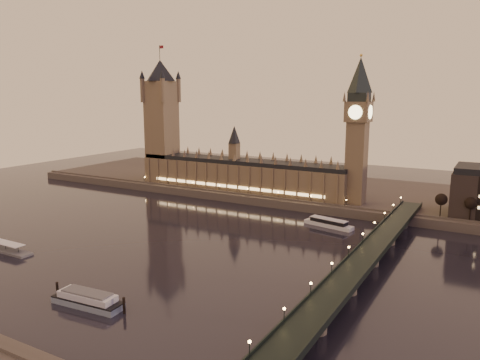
% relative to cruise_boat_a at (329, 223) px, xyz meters
% --- Properties ---
extents(ground, '(700.00, 700.00, 0.00)m').
position_rel_cruise_boat_a_xyz_m(ground, '(-51.18, -73.73, -2.31)').
color(ground, black).
rests_on(ground, ground).
extents(far_embankment, '(560.00, 130.00, 6.00)m').
position_rel_cruise_boat_a_xyz_m(far_embankment, '(-21.18, 91.27, 0.69)').
color(far_embankment, '#423D35').
rests_on(far_embankment, ground).
extents(palace_of_westminster, '(180.00, 26.62, 52.00)m').
position_rel_cruise_boat_a_xyz_m(palace_of_westminster, '(-91.31, 47.26, 19.40)').
color(palace_of_westminster, brown).
rests_on(palace_of_westminster, ground).
extents(victoria_tower, '(31.68, 31.68, 118.00)m').
position_rel_cruise_boat_a_xyz_m(victoria_tower, '(-171.18, 47.27, 63.48)').
color(victoria_tower, brown).
rests_on(victoria_tower, ground).
extents(big_ben, '(17.68, 17.68, 104.00)m').
position_rel_cruise_boat_a_xyz_m(big_ben, '(2.81, 47.26, 61.64)').
color(big_ben, brown).
rests_on(big_ben, ground).
extents(westminster_bridge, '(13.20, 260.00, 15.30)m').
position_rel_cruise_boat_a_xyz_m(westminster_bridge, '(40.43, -73.73, 3.21)').
color(westminster_bridge, black).
rests_on(westminster_bridge, ground).
extents(bare_tree_0, '(6.62, 6.62, 13.45)m').
position_rel_cruise_boat_a_xyz_m(bare_tree_0, '(60.75, 35.27, 13.75)').
color(bare_tree_0, black).
rests_on(bare_tree_0, ground).
extents(bare_tree_1, '(6.62, 6.62, 13.45)m').
position_rel_cruise_boat_a_xyz_m(bare_tree_1, '(77.09, 35.27, 13.75)').
color(bare_tree_1, black).
rests_on(bare_tree_1, ground).
extents(cruise_boat_a, '(33.51, 13.60, 5.24)m').
position_rel_cruise_boat_a_xyz_m(cruise_boat_a, '(0.00, 0.00, 0.00)').
color(cruise_boat_a, silver).
rests_on(cruise_boat_a, ground).
extents(moored_barge, '(35.58, 11.02, 6.54)m').
position_rel_cruise_boat_a_xyz_m(moored_barge, '(-45.95, -156.27, 0.45)').
color(moored_barge, '#7F93A2').
rests_on(moored_barge, ground).
extents(pontoon_pier, '(44.23, 7.37, 11.79)m').
position_rel_cruise_boat_a_xyz_m(pontoon_pier, '(-139.48, -131.44, -1.04)').
color(pontoon_pier, '#595B5E').
rests_on(pontoon_pier, ground).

